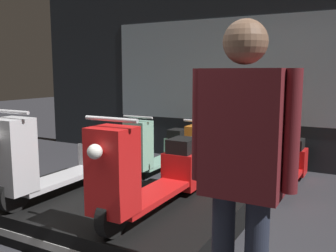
{
  "coord_description": "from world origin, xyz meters",
  "views": [
    {
      "loc": [
        2.01,
        -1.9,
        1.53
      ],
      "look_at": [
        -0.09,
        1.96,
        0.89
      ],
      "focal_mm": 40.0,
      "sensor_mm": 36.0,
      "label": 1
    }
  ],
  "objects_px": {
    "person_right_browsing": "(242,158)",
    "scooter_backrow_2": "(285,163)",
    "scooter_display_left": "(59,160)",
    "scooter_backrow_0": "(158,149)",
    "scooter_backrow_1": "(216,155)",
    "scooter_display_right": "(151,174)"
  },
  "relations": [
    {
      "from": "person_right_browsing",
      "to": "scooter_backrow_2",
      "type": "bearing_deg",
      "value": 96.48
    },
    {
      "from": "scooter_backrow_2",
      "to": "scooter_display_left",
      "type": "bearing_deg",
      "value": -131.74
    },
    {
      "from": "scooter_backrow_0",
      "to": "scooter_backrow_1",
      "type": "distance_m",
      "value": 0.94
    },
    {
      "from": "scooter_display_left",
      "to": "scooter_backrow_0",
      "type": "height_order",
      "value": "scooter_display_left"
    },
    {
      "from": "scooter_backrow_0",
      "to": "scooter_backrow_1",
      "type": "relative_size",
      "value": 1.0
    },
    {
      "from": "scooter_backrow_0",
      "to": "scooter_backrow_1",
      "type": "bearing_deg",
      "value": 0.0
    },
    {
      "from": "scooter_backrow_1",
      "to": "scooter_backrow_2",
      "type": "bearing_deg",
      "value": 0.0
    },
    {
      "from": "scooter_backrow_0",
      "to": "person_right_browsing",
      "type": "distance_m",
      "value": 3.76
    },
    {
      "from": "scooter_backrow_2",
      "to": "person_right_browsing",
      "type": "distance_m",
      "value": 3.05
    },
    {
      "from": "scooter_backrow_2",
      "to": "person_right_browsing",
      "type": "height_order",
      "value": "person_right_browsing"
    },
    {
      "from": "scooter_display_left",
      "to": "person_right_browsing",
      "type": "height_order",
      "value": "person_right_browsing"
    },
    {
      "from": "scooter_backrow_0",
      "to": "scooter_backrow_1",
      "type": "height_order",
      "value": "same"
    },
    {
      "from": "scooter_display_left",
      "to": "scooter_backrow_2",
      "type": "bearing_deg",
      "value": 48.26
    },
    {
      "from": "scooter_display_right",
      "to": "scooter_backrow_0",
      "type": "relative_size",
      "value": 1.0
    },
    {
      "from": "scooter_backrow_0",
      "to": "person_right_browsing",
      "type": "relative_size",
      "value": 0.91
    },
    {
      "from": "scooter_display_right",
      "to": "scooter_backrow_0",
      "type": "distance_m",
      "value": 2.39
    },
    {
      "from": "scooter_backrow_2",
      "to": "scooter_backrow_0",
      "type": "bearing_deg",
      "value": 180.0
    },
    {
      "from": "scooter_backrow_1",
      "to": "person_right_browsing",
      "type": "distance_m",
      "value": 3.29
    },
    {
      "from": "scooter_display_left",
      "to": "scooter_backrow_2",
      "type": "xyz_separation_m",
      "value": [
        1.87,
        2.09,
        -0.27
      ]
    },
    {
      "from": "scooter_display_right",
      "to": "scooter_backrow_0",
      "type": "bearing_deg",
      "value": 118.42
    },
    {
      "from": "scooter_backrow_1",
      "to": "person_right_browsing",
      "type": "height_order",
      "value": "person_right_browsing"
    },
    {
      "from": "scooter_display_right",
      "to": "scooter_backrow_1",
      "type": "bearing_deg",
      "value": 95.12
    }
  ]
}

